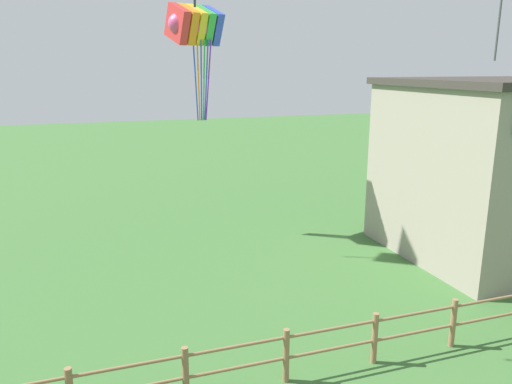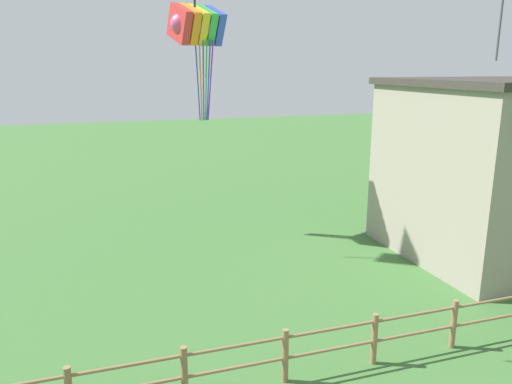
# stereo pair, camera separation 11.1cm
# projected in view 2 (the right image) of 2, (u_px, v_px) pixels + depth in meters

# --- Properties ---
(wooden_fence) EXTENTS (17.45, 0.14, 1.23)m
(wooden_fence) POSITION_uv_depth(u_px,v_px,m) (285.00, 352.00, 10.60)
(wooden_fence) COLOR olive
(wooden_fence) RESTS_ON ground_plane
(seaside_building) EXTENTS (7.11, 6.62, 6.20)m
(seaside_building) POSITION_uv_depth(u_px,v_px,m) (502.00, 168.00, 17.52)
(seaside_building) COLOR gray
(seaside_building) RESTS_ON ground_plane
(kite_rainbow_parafoil) EXTENTS (2.52, 2.15, 4.34)m
(kite_rainbow_parafoil) POSITION_uv_depth(u_px,v_px,m) (197.00, 25.00, 18.61)
(kite_rainbow_parafoil) COLOR #E54C8C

